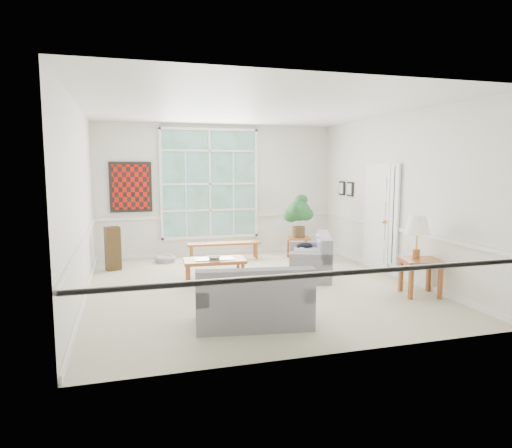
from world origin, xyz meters
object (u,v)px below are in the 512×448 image
at_px(loveseat_right, 310,255).
at_px(loveseat_front, 253,295).
at_px(side_table, 420,277).
at_px(coffee_table, 214,270).
at_px(end_table, 298,248).

bearing_deg(loveseat_right, loveseat_front, -106.50).
height_order(loveseat_right, side_table, loveseat_right).
height_order(loveseat_right, loveseat_front, loveseat_front).
relative_size(loveseat_right, coffee_table, 1.33).
relative_size(loveseat_right, end_table, 2.99).
xyz_separation_m(end_table, side_table, (0.81, -3.26, 0.05)).
xyz_separation_m(loveseat_right, loveseat_front, (-1.76, -2.29, 0.01)).
distance_m(coffee_table, side_table, 3.48).
bearing_deg(loveseat_right, coffee_table, -161.39).
height_order(end_table, side_table, side_table).
relative_size(loveseat_right, loveseat_front, 0.98).
height_order(loveseat_front, end_table, loveseat_front).
bearing_deg(end_table, side_table, -76.13).
bearing_deg(coffee_table, end_table, 37.22).
height_order(loveseat_right, coffee_table, loveseat_right).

